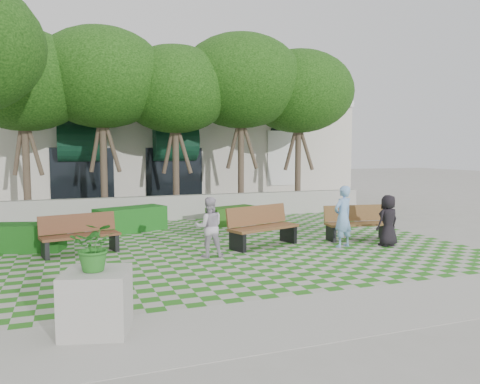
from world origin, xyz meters
name	(u,v)px	position (x,y,z in m)	size (l,w,h in m)	color
ground	(242,252)	(0.00, 0.00, 0.00)	(90.00, 90.00, 0.00)	gray
lawn	(229,245)	(0.00, 1.00, 0.01)	(12.00, 12.00, 0.00)	#2B721E
sidewalk_south	(345,312)	(0.00, -4.70, 0.01)	(16.00, 2.00, 0.01)	#9E9B93
retaining_wall	(184,207)	(0.00, 6.20, 0.45)	(15.00, 0.36, 0.90)	#9E9B93
bench_east	(357,223)	(3.72, 0.43, 0.48)	(1.95, 0.88, 0.99)	brown
bench_mid	(262,227)	(0.78, 0.53, 0.52)	(2.18, 1.32, 1.08)	brown
bench_west	(80,235)	(-3.87, 1.23, 0.48)	(1.98, 1.03, 0.99)	#532F1C
hedge_midright	(232,215)	(1.25, 4.37, 0.31)	(1.76, 0.70, 0.62)	#1D4A13
hedge_midleft	(131,219)	(-2.26, 4.12, 0.39)	(2.21, 0.88, 0.77)	#165319
hedge_west	(23,237)	(-5.25, 2.11, 0.35)	(2.00, 0.80, 0.70)	#134813
planter_front	(96,288)	(-3.78, -4.19, 0.64)	(1.10, 1.10, 1.59)	#9E9B93
person_blue	(343,217)	(2.75, -0.34, 0.83)	(0.60, 0.40, 1.65)	#7BA7E0
person_dark	(388,221)	(3.98, -0.64, 0.70)	(0.68, 0.44, 1.39)	black
person_white	(209,227)	(-0.93, -0.19, 0.73)	(0.71, 0.55, 1.46)	#BFB3C5
tree_row	(133,76)	(-1.86, 5.95, 5.18)	(17.70, 13.40, 7.41)	#47382B
building	(167,152)	(0.93, 14.08, 2.52)	(18.00, 8.92, 5.15)	beige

